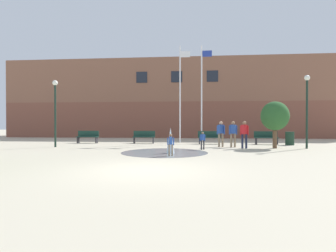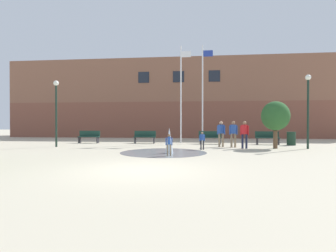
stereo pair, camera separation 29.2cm
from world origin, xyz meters
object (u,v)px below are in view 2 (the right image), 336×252
Objects in this scene: teen_by_trashcan at (245,132)px; trash_can at (291,139)px; park_bench_left_of_flagpoles at (145,137)px; lamp_post_left_lane at (56,104)px; adult_near_bench at (221,132)px; flagpole_right at (203,91)px; park_bench_center at (210,137)px; adult_watching at (233,132)px; flagpole_left at (181,91)px; lamp_post_right_lane at (308,101)px; child_with_pink_shirt at (202,139)px; park_bench_under_right_flagpole at (267,138)px; child_in_fountain at (169,143)px; park_bench_far_left at (89,137)px; street_tree_near_building at (275,116)px.

teen_by_trashcan reaches higher than trash_can.
lamp_post_left_lane is (-4.90, -3.47, 2.19)m from park_bench_left_of_flagpoles.
adult_near_bench is 0.22× the size of flagpole_right.
park_bench_center is 1.78× the size of trash_can.
park_bench_center is 2.84m from adult_watching.
adult_watching is 5.55m from flagpole_left.
flagpole_left reaches higher than trash_can.
flagpole_left is at bearing 14.47° from park_bench_left_of_flagpoles.
lamp_post_right_lane is 3.37m from trash_can.
trash_can is (14.96, 2.84, -2.22)m from lamp_post_left_lane.
adult_near_bench and teen_by_trashcan have the same top height.
park_bench_left_of_flagpoles is at bearing -11.31° from child_with_pink_shirt.
teen_by_trashcan is at bearing 0.64° from lamp_post_left_lane.
teen_by_trashcan is (0.54, -0.70, 0.00)m from adult_watching.
park_bench_left_of_flagpoles is 1.01× the size of teen_by_trashcan.
teen_by_trashcan is 0.39× the size of lamp_post_left_lane.
adult_watching reaches higher than trash_can.
flagpole_left is (-6.00, 0.86, 3.38)m from park_bench_under_right_flagpole.
adult_watching is 4.53m from lamp_post_right_lane.
adult_watching is 11.06m from lamp_post_left_lane.
park_bench_far_left is at bearing 31.66° from child_in_fountain.
adult_near_bench is 1.00× the size of teen_by_trashcan.
teen_by_trashcan reaches higher than park_bench_center.
street_tree_near_building is (-1.74, -2.47, 1.43)m from trash_can.
trash_can is (5.98, 3.61, -0.13)m from child_with_pink_shirt.
flagpole_left is (-2.08, 0.83, 3.38)m from park_bench_center.
adult_near_bench is 4.39m from flagpole_right.
child_in_fountain is at bearing -70.67° from park_bench_left_of_flagpoles.
lamp_post_right_lane is at bearing 0.39° from street_tree_near_building.
teen_by_trashcan reaches higher than child_in_fountain.
lamp_post_left_lane is 13.25m from street_tree_near_building.
teen_by_trashcan is at bearing -60.53° from park_bench_center.
flagpole_right reaches higher than adult_watching.
street_tree_near_building is (13.22, 0.37, -0.79)m from lamp_post_left_lane.
park_bench_under_right_flagpole is (3.92, -0.03, 0.00)m from park_bench_center.
child_with_pink_shirt is at bearing -169.20° from lamp_post_right_lane.
park_bench_far_left is 12.84m from park_bench_under_right_flagpole.
park_bench_far_left and park_bench_left_of_flagpoles have the same top height.
park_bench_under_right_flagpole is 3.64m from adult_watching.
adult_watching is 1.00× the size of teen_by_trashcan.
child_with_pink_shirt is (-1.92, -1.60, -0.35)m from adult_watching.
lamp_post_left_lane is at bearing -169.23° from trash_can.
teen_by_trashcan is at bearing -175.89° from lamp_post_right_lane.
trash_can is at bearing 173.91° from teen_by_trashcan.
adult_watching is at bearing -137.03° from park_bench_under_right_flagpole.
park_bench_left_of_flagpoles is 1.01× the size of adult_near_bench.
child_with_pink_shirt is 1.10× the size of trash_can.
flagpole_left is (-1.44, 4.92, 3.28)m from child_with_pink_shirt.
park_bench_left_of_flagpoles is 1.62× the size of child_in_fountain.
park_bench_left_of_flagpoles is at bearing -70.77° from teen_by_trashcan.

